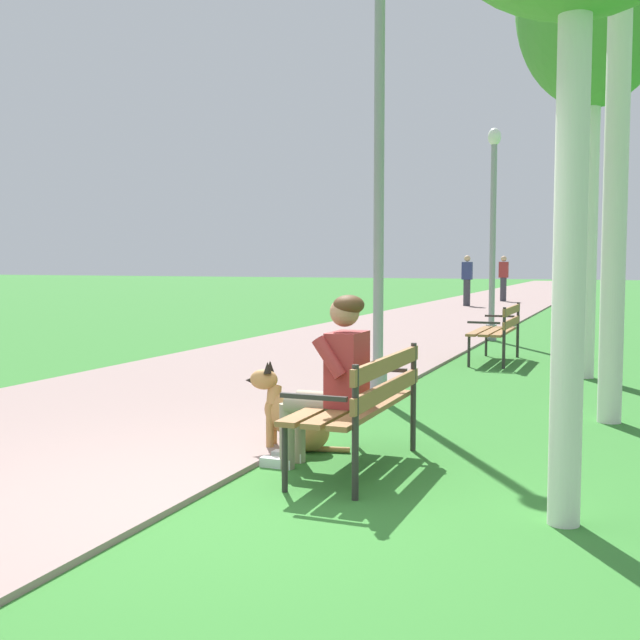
% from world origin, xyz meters
% --- Properties ---
extents(ground_plane, '(120.00, 120.00, 0.00)m').
position_xyz_m(ground_plane, '(0.00, 0.00, 0.00)').
color(ground_plane, '#33752D').
extents(paved_path, '(4.17, 60.00, 0.04)m').
position_xyz_m(paved_path, '(-2.34, 24.00, 0.02)').
color(paved_path, gray).
rests_on(paved_path, ground).
extents(park_bench_near, '(0.55, 1.50, 0.85)m').
position_xyz_m(park_bench_near, '(0.48, 1.12, 0.51)').
color(park_bench_near, olive).
rests_on(park_bench_near, ground).
extents(park_bench_mid, '(0.55, 1.50, 0.85)m').
position_xyz_m(park_bench_mid, '(0.42, 7.52, 0.51)').
color(park_bench_mid, olive).
rests_on(park_bench_mid, ground).
extents(person_seated_on_near_bench, '(0.74, 0.49, 1.25)m').
position_xyz_m(person_seated_on_near_bench, '(0.28, 1.06, 0.68)').
color(person_seated_on_near_bench, gray).
rests_on(person_seated_on_near_bench, ground).
extents(dog_shepherd, '(0.83, 0.37, 0.71)m').
position_xyz_m(dog_shepherd, '(-0.20, 1.45, 0.26)').
color(dog_shepherd, '#B27F47').
rests_on(dog_shepherd, ground).
extents(lamp_post_near, '(0.24, 0.24, 4.77)m').
position_xyz_m(lamp_post_near, '(-0.29, 3.92, 2.46)').
color(lamp_post_near, gray).
rests_on(lamp_post_near, ground).
extents(lamp_post_mid, '(0.24, 0.24, 3.91)m').
position_xyz_m(lamp_post_mid, '(-0.21, 10.68, 2.03)').
color(lamp_post_mid, gray).
rests_on(lamp_post_mid, ground).
extents(birch_tree_third, '(1.89, 1.72, 5.97)m').
position_xyz_m(birch_tree_third, '(1.69, 6.38, 4.61)').
color(birch_tree_third, silver).
rests_on(birch_tree_third, ground).
extents(pedestrian_distant, '(0.32, 0.22, 1.65)m').
position_xyz_m(pedestrian_distant, '(-2.72, 21.00, 0.84)').
color(pedestrian_distant, '#383842').
rests_on(pedestrian_distant, ground).
extents(pedestrian_further_distant, '(0.32, 0.22, 1.65)m').
position_xyz_m(pedestrian_further_distant, '(-2.08, 24.32, 0.84)').
color(pedestrian_further_distant, '#383842').
rests_on(pedestrian_further_distant, ground).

